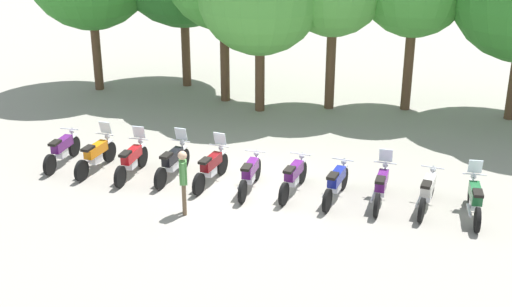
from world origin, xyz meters
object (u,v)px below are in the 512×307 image
(motorcycle_6, at_px, (294,177))
(motorcycle_3, at_px, (173,162))
(motorcycle_8, at_px, (381,186))
(motorcycle_9, at_px, (427,191))
(motorcycle_1, at_px, (96,154))
(motorcycle_2, at_px, (132,160))
(motorcycle_0, at_px, (62,149))
(person_0, at_px, (183,177))
(motorcycle_7, at_px, (336,183))
(motorcycle_4, at_px, (211,167))
(motorcycle_10, at_px, (475,199))
(motorcycle_5, at_px, (250,174))

(motorcycle_6, bearing_deg, motorcycle_3, 95.05)
(motorcycle_8, xyz_separation_m, motorcycle_9, (1.21, 0.04, -0.01))
(motorcycle_1, bearing_deg, motorcycle_2, -90.30)
(motorcycle_0, relative_size, motorcycle_6, 1.00)
(motorcycle_8, height_order, person_0, person_0)
(motorcycle_6, bearing_deg, motorcycle_7, -88.23)
(motorcycle_1, bearing_deg, motorcycle_4, -85.39)
(motorcycle_4, bearing_deg, motorcycle_3, 93.34)
(motorcycle_3, xyz_separation_m, motorcycle_4, (1.21, -0.04, 0.00))
(motorcycle_9, bearing_deg, motorcycle_3, 96.41)
(motorcycle_2, height_order, motorcycle_9, motorcycle_2)
(motorcycle_2, distance_m, person_0, 3.07)
(motorcycle_10, bearing_deg, motorcycle_7, 84.04)
(person_0, bearing_deg, motorcycle_7, -174.07)
(person_0, bearing_deg, motorcycle_5, -145.63)
(motorcycle_3, relative_size, person_0, 1.24)
(motorcycle_4, height_order, motorcycle_5, motorcycle_4)
(motorcycle_4, distance_m, motorcycle_10, 7.25)
(motorcycle_9, relative_size, motorcycle_10, 1.00)
(motorcycle_5, bearing_deg, motorcycle_1, 87.41)
(motorcycle_0, distance_m, motorcycle_4, 4.85)
(motorcycle_0, xyz_separation_m, motorcycle_9, (10.90, 0.14, 0.00))
(motorcycle_3, relative_size, motorcycle_7, 1.00)
(motorcycle_4, xyz_separation_m, motorcycle_7, (3.63, -0.02, -0.01))
(motorcycle_7, height_order, motorcycle_9, same)
(motorcycle_5, bearing_deg, motorcycle_8, -88.79)
(motorcycle_2, bearing_deg, motorcycle_4, -87.79)
(motorcycle_8, distance_m, motorcycle_10, 2.42)
(motorcycle_0, relative_size, motorcycle_3, 1.00)
(motorcycle_0, distance_m, motorcycle_2, 2.43)
(motorcycle_4, relative_size, person_0, 1.24)
(motorcycle_10, bearing_deg, motorcycle_4, 83.78)
(motorcycle_10, bearing_deg, motorcycle_3, 83.49)
(motorcycle_2, relative_size, motorcycle_5, 1.00)
(motorcycle_2, distance_m, motorcycle_7, 6.06)
(motorcycle_1, xyz_separation_m, motorcycle_8, (8.47, 0.20, 0.00))
(motorcycle_9, relative_size, person_0, 1.24)
(motorcycle_4, distance_m, motorcycle_5, 1.21)
(motorcycle_7, bearing_deg, motorcycle_4, 95.62)
(motorcycle_4, relative_size, motorcycle_10, 1.00)
(motorcycle_6, distance_m, motorcycle_9, 3.63)
(motorcycle_6, xyz_separation_m, person_0, (-2.43, -2.05, 0.54))
(motorcycle_5, xyz_separation_m, motorcycle_6, (1.21, 0.17, 0.00))
(motorcycle_2, bearing_deg, motorcycle_0, 84.22)
(motorcycle_4, height_order, motorcycle_8, same)
(motorcycle_7, bearing_deg, motorcycle_1, 96.57)
(motorcycle_5, height_order, motorcycle_10, motorcycle_10)
(motorcycle_1, distance_m, motorcycle_4, 3.63)
(motorcycle_4, bearing_deg, motorcycle_1, 97.02)
(motorcycle_1, relative_size, motorcycle_7, 1.00)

